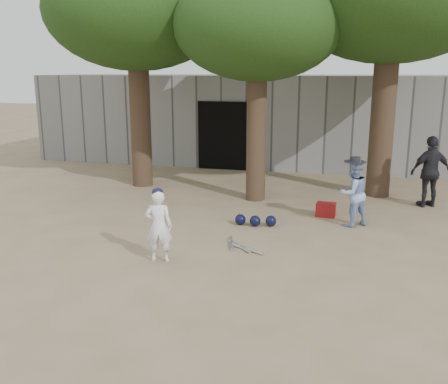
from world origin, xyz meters
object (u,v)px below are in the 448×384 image
(red_bag, at_px, (326,210))
(boy_player, at_px, (159,226))
(spectator_dark, at_px, (431,172))
(spectator_blue, at_px, (353,193))

(red_bag, bearing_deg, boy_player, -127.22)
(spectator_dark, relative_size, red_bag, 4.03)
(boy_player, relative_size, spectator_blue, 0.90)
(spectator_blue, bearing_deg, boy_player, 5.18)
(spectator_dark, bearing_deg, spectator_blue, 24.78)
(spectator_blue, bearing_deg, spectator_dark, -168.44)
(spectator_blue, height_order, spectator_dark, spectator_dark)
(boy_player, xyz_separation_m, spectator_dark, (4.93, 4.87, 0.22))
(spectator_dark, xyz_separation_m, red_bag, (-2.32, -1.44, -0.70))
(spectator_dark, bearing_deg, boy_player, 20.85)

